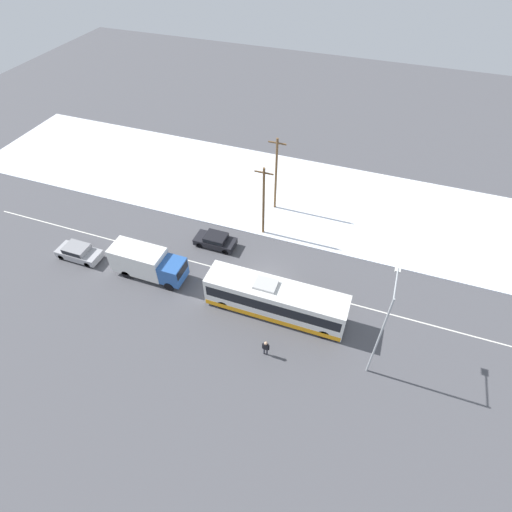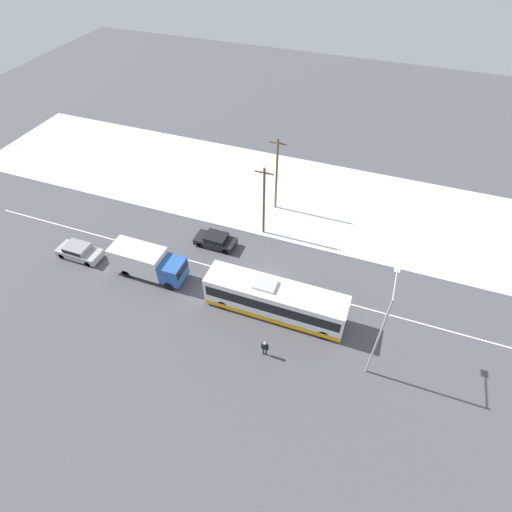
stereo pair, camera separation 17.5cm
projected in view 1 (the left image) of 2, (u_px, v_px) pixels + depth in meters
The scene contains 11 objects.
ground_plane at pixel (266, 281), 36.00m from camera, with size 120.00×120.00×0.00m, color #4C4C51.
snow_lot at pixel (304, 198), 44.77m from camera, with size 80.00×15.26×0.12m.
lane_marking_center at pixel (266, 281), 36.00m from camera, with size 60.00×0.12×0.00m.
city_bus at pixel (275, 300), 32.43m from camera, with size 11.61×2.57×3.30m.
box_truck at pixel (147, 262), 35.44m from camera, with size 6.76×2.30×2.91m.
sedan_car at pixel (215, 240), 38.81m from camera, with size 4.00×1.80×1.32m.
parked_car_near_truck at pixel (78, 252), 37.56m from camera, with size 4.24×1.80×1.44m.
pedestrian_at_stop at pixel (266, 347), 30.00m from camera, with size 0.59×0.26×1.63m.
streetlamp at pixel (384, 322), 26.37m from camera, with size 0.36×3.17×8.45m.
utility_pole_roadside at pixel (264, 201), 37.83m from camera, with size 1.80×0.24×7.66m.
utility_pole_snowlot at pixel (276, 174), 40.51m from camera, with size 1.80×0.24×8.29m.
Camera 1 is at (7.15, -22.79, 27.05)m, focal length 28.00 mm.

